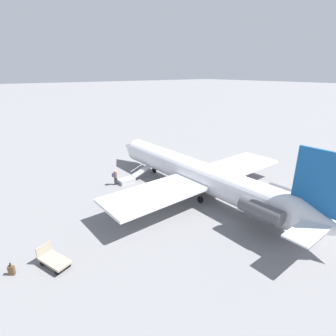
{
  "coord_description": "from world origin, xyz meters",
  "views": [
    {
      "loc": [
        -18.49,
        17.28,
        12.0
      ],
      "look_at": [
        3.24,
        0.99,
        1.93
      ],
      "focal_mm": 28.0,
      "sensor_mm": 36.0,
      "label": 1
    }
  ],
  "objects_px": {
    "boarding_stairs": "(129,179)",
    "passenger": "(115,176)",
    "suitcase": "(12,270)",
    "airplane_main": "(201,175)",
    "luggage_cart": "(53,259)"
  },
  "relations": [
    {
      "from": "airplane_main",
      "to": "boarding_stairs",
      "type": "bearing_deg",
      "value": 27.56
    },
    {
      "from": "passenger",
      "to": "suitcase",
      "type": "bearing_deg",
      "value": -144.72
    },
    {
      "from": "airplane_main",
      "to": "passenger",
      "type": "height_order",
      "value": "airplane_main"
    },
    {
      "from": "airplane_main",
      "to": "luggage_cart",
      "type": "height_order",
      "value": "airplane_main"
    },
    {
      "from": "airplane_main",
      "to": "suitcase",
      "type": "bearing_deg",
      "value": 91.8
    },
    {
      "from": "airplane_main",
      "to": "suitcase",
      "type": "relative_size",
      "value": 32.43
    },
    {
      "from": "boarding_stairs",
      "to": "passenger",
      "type": "xyz_separation_m",
      "value": [
        0.22,
        1.65,
        0.62
      ]
    },
    {
      "from": "airplane_main",
      "to": "boarding_stairs",
      "type": "distance_m",
      "value": 8.65
    },
    {
      "from": "luggage_cart",
      "to": "suitcase",
      "type": "xyz_separation_m",
      "value": [
        0.7,
        2.34,
        -0.13
      ]
    },
    {
      "from": "boarding_stairs",
      "to": "luggage_cart",
      "type": "relative_size",
      "value": 1.66
    },
    {
      "from": "airplane_main",
      "to": "suitcase",
      "type": "xyz_separation_m",
      "value": [
        -1.21,
        17.29,
        -1.84
      ]
    },
    {
      "from": "airplane_main",
      "to": "boarding_stairs",
      "type": "xyz_separation_m",
      "value": [
        7.34,
        4.2,
        -1.79
      ]
    },
    {
      "from": "passenger",
      "to": "boarding_stairs",
      "type": "bearing_deg",
      "value": -9.92
    },
    {
      "from": "suitcase",
      "to": "boarding_stairs",
      "type": "bearing_deg",
      "value": -56.84
    },
    {
      "from": "passenger",
      "to": "luggage_cart",
      "type": "height_order",
      "value": "passenger"
    }
  ]
}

